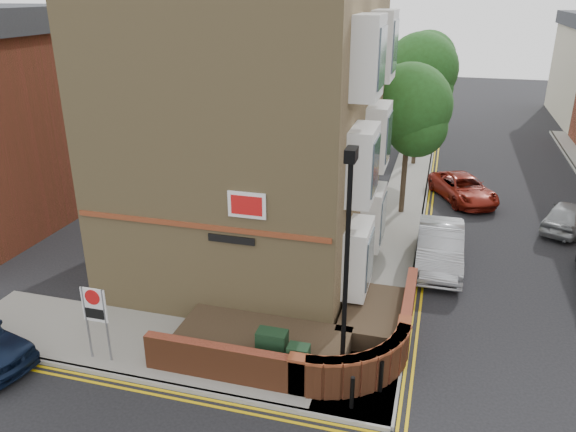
# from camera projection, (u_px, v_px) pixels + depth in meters

# --- Properties ---
(ground) EXTENTS (120.00, 120.00, 0.00)m
(ground) POSITION_uv_depth(u_px,v_px,m) (268.00, 407.00, 13.90)
(ground) COLOR black
(ground) RESTS_ON ground
(pavement_corner) EXTENTS (13.00, 3.00, 0.12)m
(pavement_corner) POSITION_uv_depth(u_px,v_px,m) (168.00, 348.00, 16.09)
(pavement_corner) COLOR gray
(pavement_corner) RESTS_ON ground
(pavement_main) EXTENTS (2.00, 32.00, 0.12)m
(pavement_main) POSITION_uv_depth(u_px,v_px,m) (405.00, 198.00, 27.66)
(pavement_main) COLOR gray
(pavement_main) RESTS_ON ground
(kerb_side) EXTENTS (13.00, 0.15, 0.12)m
(kerb_side) POSITION_uv_depth(u_px,v_px,m) (142.00, 381.00, 14.75)
(kerb_side) COLOR gray
(kerb_side) RESTS_ON ground
(kerb_main_near) EXTENTS (0.15, 32.00, 0.12)m
(kerb_main_near) POSITION_uv_depth(u_px,v_px,m) (425.00, 200.00, 27.41)
(kerb_main_near) COLOR gray
(kerb_main_near) RESTS_ON ground
(yellow_lines_side) EXTENTS (13.00, 0.28, 0.01)m
(yellow_lines_side) POSITION_uv_depth(u_px,v_px,m) (137.00, 388.00, 14.55)
(yellow_lines_side) COLOR gold
(yellow_lines_side) RESTS_ON ground
(yellow_lines_main) EXTENTS (0.28, 32.00, 0.01)m
(yellow_lines_main) POSITION_uv_depth(u_px,v_px,m) (430.00, 201.00, 27.37)
(yellow_lines_main) COLOR gold
(yellow_lines_main) RESTS_ON ground
(corner_building) EXTENTS (8.95, 10.40, 13.60)m
(corner_building) POSITION_uv_depth(u_px,v_px,m) (257.00, 95.00, 19.42)
(corner_building) COLOR #937B4E
(corner_building) RESTS_ON ground
(garden_wall) EXTENTS (6.80, 6.00, 1.20)m
(garden_wall) POSITION_uv_depth(u_px,v_px,m) (295.00, 349.00, 16.13)
(garden_wall) COLOR brown
(garden_wall) RESTS_ON ground
(lamppost) EXTENTS (0.25, 0.50, 6.30)m
(lamppost) POSITION_uv_depth(u_px,v_px,m) (346.00, 274.00, 13.32)
(lamppost) COLOR black
(lamppost) RESTS_ON pavement_corner
(utility_cabinet_large) EXTENTS (0.80, 0.45, 1.20)m
(utility_cabinet_large) POSITION_uv_depth(u_px,v_px,m) (272.00, 351.00, 14.86)
(utility_cabinet_large) COLOR black
(utility_cabinet_large) RESTS_ON pavement_corner
(utility_cabinet_small) EXTENTS (0.55, 0.40, 1.10)m
(utility_cabinet_small) POSITION_uv_depth(u_px,v_px,m) (298.00, 364.00, 14.42)
(utility_cabinet_small) COLOR black
(utility_cabinet_small) RESTS_ON pavement_corner
(bollard_near) EXTENTS (0.11, 0.11, 0.90)m
(bollard_near) POSITION_uv_depth(u_px,v_px,m) (352.00, 393.00, 13.54)
(bollard_near) COLOR black
(bollard_near) RESTS_ON pavement_corner
(bollard_far) EXTENTS (0.11, 0.11, 0.90)m
(bollard_far) POSITION_uv_depth(u_px,v_px,m) (381.00, 377.00, 14.11)
(bollard_far) COLOR black
(bollard_far) RESTS_ON pavement_corner
(zone_sign) EXTENTS (0.72, 0.07, 2.20)m
(zone_sign) POSITION_uv_depth(u_px,v_px,m) (95.00, 311.00, 14.98)
(zone_sign) COLOR slate
(zone_sign) RESTS_ON pavement_corner
(tree_near) EXTENTS (3.64, 3.65, 6.70)m
(tree_near) POSITION_uv_depth(u_px,v_px,m) (409.00, 112.00, 24.17)
(tree_near) COLOR #382B1E
(tree_near) RESTS_ON pavement_main
(tree_mid) EXTENTS (4.03, 4.03, 7.42)m
(tree_mid) POSITION_uv_depth(u_px,v_px,m) (421.00, 75.00, 31.13)
(tree_mid) COLOR #382B1E
(tree_mid) RESTS_ON pavement_main
(tree_far) EXTENTS (3.81, 3.81, 7.00)m
(tree_far) POSITION_uv_depth(u_px,v_px,m) (427.00, 63.00, 38.37)
(tree_far) COLOR #382B1E
(tree_far) RESTS_ON pavement_main
(traffic_light_assembly) EXTENTS (0.20, 0.16, 4.20)m
(traffic_light_assembly) POSITION_uv_depth(u_px,v_px,m) (427.00, 109.00, 34.57)
(traffic_light_assembly) COLOR black
(traffic_light_assembly) RESTS_ON pavement_main
(silver_car_near) EXTENTS (1.71, 4.70, 1.54)m
(silver_car_near) POSITION_uv_depth(u_px,v_px,m) (440.00, 247.00, 20.74)
(silver_car_near) COLOR #9EA1A5
(silver_car_near) RESTS_ON ground
(red_car_main) EXTENTS (3.71, 4.88, 1.23)m
(red_car_main) POSITION_uv_depth(u_px,v_px,m) (463.00, 188.00, 27.32)
(red_car_main) COLOR maroon
(red_car_main) RESTS_ON ground
(silver_car_far) EXTENTS (2.86, 4.04, 1.28)m
(silver_car_far) POSITION_uv_depth(u_px,v_px,m) (568.00, 216.00, 23.91)
(silver_car_far) COLOR gray
(silver_car_far) RESTS_ON ground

